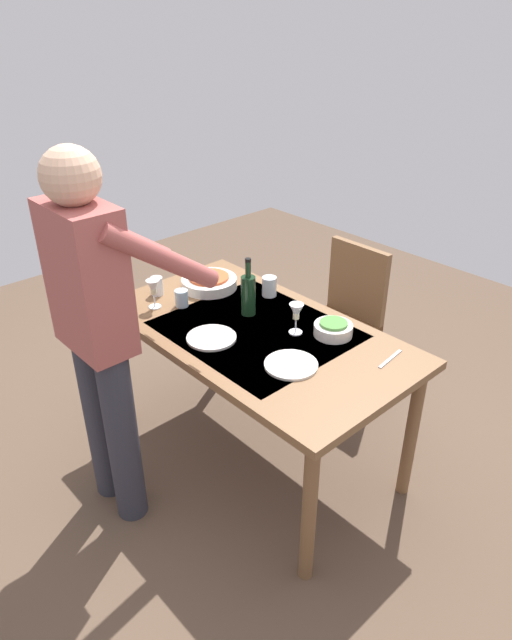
# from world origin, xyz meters

# --- Properties ---
(ground_plane) EXTENTS (6.00, 6.00, 0.00)m
(ground_plane) POSITION_xyz_m (0.00, 0.00, 0.00)
(ground_plane) COLOR brown
(dining_table) EXTENTS (1.52, 0.84, 0.77)m
(dining_table) POSITION_xyz_m (0.00, 0.00, 0.68)
(dining_table) COLOR brown
(dining_table) RESTS_ON ground_plane
(chair_near) EXTENTS (0.40, 0.40, 0.91)m
(chair_near) POSITION_xyz_m (0.10, -0.80, 0.53)
(chair_near) COLOR #523019
(chair_near) RESTS_ON ground_plane
(person_server) EXTENTS (0.42, 0.61, 1.69)m
(person_server) POSITION_xyz_m (0.20, 0.68, 0.96)
(person_server) COLOR #2D2D38
(person_server) RESTS_ON ground_plane
(wine_bottle) EXTENTS (0.07, 0.07, 0.30)m
(wine_bottle) POSITION_xyz_m (0.14, -0.08, 0.88)
(wine_bottle) COLOR black
(wine_bottle) RESTS_ON dining_table
(wine_glass_left) EXTENTS (0.07, 0.07, 0.15)m
(wine_glass_left) POSITION_xyz_m (0.51, 0.23, 0.87)
(wine_glass_left) COLOR white
(wine_glass_left) RESTS_ON dining_table
(wine_glass_right) EXTENTS (0.07, 0.07, 0.15)m
(wine_glass_right) POSITION_xyz_m (-0.15, -0.11, 0.87)
(wine_glass_right) COLOR white
(wine_glass_right) RESTS_ON dining_table
(water_cup_near_left) EXTENTS (0.06, 0.06, 0.10)m
(water_cup_near_left) POSITION_xyz_m (0.62, 0.14, 0.82)
(water_cup_near_left) COLOR silver
(water_cup_near_left) RESTS_ON dining_table
(water_cup_near_right) EXTENTS (0.08, 0.08, 0.10)m
(water_cup_near_right) POSITION_xyz_m (0.22, -0.29, 0.82)
(water_cup_near_right) COLOR silver
(water_cup_near_right) RESTS_ON dining_table
(water_cup_far_left) EXTENTS (0.07, 0.07, 0.09)m
(water_cup_far_left) POSITION_xyz_m (0.43, 0.12, 0.81)
(water_cup_far_left) COLOR silver
(water_cup_far_left) RESTS_ON dining_table
(serving_bowl_pasta) EXTENTS (0.30, 0.30, 0.07)m
(serving_bowl_pasta) POSITION_xyz_m (0.51, -0.12, 0.80)
(serving_bowl_pasta) COLOR silver
(serving_bowl_pasta) RESTS_ON dining_table
(side_bowl_salad) EXTENTS (0.18, 0.18, 0.07)m
(side_bowl_salad) POSITION_xyz_m (-0.28, -0.23, 0.80)
(side_bowl_salad) COLOR silver
(side_bowl_salad) RESTS_ON dining_table
(dinner_plate_near) EXTENTS (0.23, 0.23, 0.01)m
(dinner_plate_near) POSITION_xyz_m (0.07, 0.21, 0.77)
(dinner_plate_near) COLOR silver
(dinner_plate_near) RESTS_ON dining_table
(dinner_plate_far) EXTENTS (0.23, 0.23, 0.01)m
(dinner_plate_far) POSITION_xyz_m (-0.33, 0.10, 0.77)
(dinner_plate_far) COLOR silver
(dinner_plate_far) RESTS_ON dining_table
(table_fork) EXTENTS (0.03, 0.18, 0.00)m
(table_fork) POSITION_xyz_m (-0.58, -0.25, 0.77)
(table_fork) COLOR silver
(table_fork) RESTS_ON dining_table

